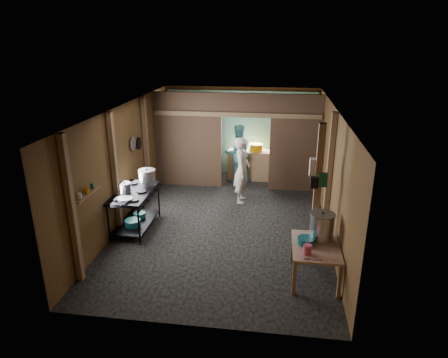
# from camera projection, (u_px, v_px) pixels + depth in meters

# --- Properties ---
(floor) EXTENTS (4.50, 7.00, 0.00)m
(floor) POSITION_uv_depth(u_px,v_px,m) (225.00, 221.00, 9.05)
(floor) COLOR black
(floor) RESTS_ON ground
(ceiling) EXTENTS (4.50, 7.00, 0.00)m
(ceiling) POSITION_uv_depth(u_px,v_px,m) (225.00, 107.00, 8.16)
(ceiling) COLOR #504F4E
(ceiling) RESTS_ON ground
(wall_back) EXTENTS (4.50, 0.00, 2.60)m
(wall_back) POSITION_uv_depth(u_px,v_px,m) (241.00, 131.00, 11.87)
(wall_back) COLOR brown
(wall_back) RESTS_ON ground
(wall_front) EXTENTS (4.50, 0.00, 2.60)m
(wall_front) POSITION_uv_depth(u_px,v_px,m) (190.00, 248.00, 5.35)
(wall_front) COLOR brown
(wall_front) RESTS_ON ground
(wall_left) EXTENTS (0.00, 7.00, 2.60)m
(wall_left) POSITION_uv_depth(u_px,v_px,m) (126.00, 163.00, 8.90)
(wall_left) COLOR brown
(wall_left) RESTS_ON ground
(wall_right) EXTENTS (0.00, 7.00, 2.60)m
(wall_right) POSITION_uv_depth(u_px,v_px,m) (331.00, 172.00, 8.32)
(wall_right) COLOR brown
(wall_right) RESTS_ON ground
(partition_left) EXTENTS (1.85, 0.10, 2.60)m
(partition_left) POSITION_uv_depth(u_px,v_px,m) (188.00, 140.00, 10.83)
(partition_left) COLOR brown
(partition_left) RESTS_ON floor
(partition_right) EXTENTS (1.35, 0.10, 2.60)m
(partition_right) POSITION_uv_depth(u_px,v_px,m) (295.00, 144.00, 10.45)
(partition_right) COLOR brown
(partition_right) RESTS_ON floor
(partition_header) EXTENTS (1.30, 0.10, 0.60)m
(partition_header) POSITION_uv_depth(u_px,v_px,m) (246.00, 105.00, 10.28)
(partition_header) COLOR brown
(partition_header) RESTS_ON wall_back
(turquoise_panel) EXTENTS (4.40, 0.06, 2.50)m
(turquoise_panel) POSITION_uv_depth(u_px,v_px,m) (241.00, 133.00, 11.83)
(turquoise_panel) COLOR #7DC7C3
(turquoise_panel) RESTS_ON wall_back
(back_counter) EXTENTS (1.20, 0.50, 0.85)m
(back_counter) POSITION_uv_depth(u_px,v_px,m) (249.00, 165.00, 11.61)
(back_counter) COLOR #7D6447
(back_counter) RESTS_ON floor
(wall_clock) EXTENTS (0.20, 0.03, 0.20)m
(wall_clock) POSITION_uv_depth(u_px,v_px,m) (249.00, 112.00, 11.54)
(wall_clock) COLOR silver
(wall_clock) RESTS_ON wall_back
(post_left_a) EXTENTS (0.10, 0.12, 2.60)m
(post_left_a) POSITION_uv_depth(u_px,v_px,m) (72.00, 211.00, 6.47)
(post_left_a) COLOR #7D6447
(post_left_a) RESTS_ON floor
(post_left_b) EXTENTS (0.10, 0.12, 2.60)m
(post_left_b) POSITION_uv_depth(u_px,v_px,m) (115.00, 175.00, 8.14)
(post_left_b) COLOR #7D6447
(post_left_b) RESTS_ON floor
(post_left_c) EXTENTS (0.10, 0.12, 2.60)m
(post_left_c) POSITION_uv_depth(u_px,v_px,m) (146.00, 149.00, 10.01)
(post_left_c) COLOR #7D6447
(post_left_c) RESTS_ON floor
(post_right) EXTENTS (0.10, 0.12, 2.60)m
(post_right) POSITION_uv_depth(u_px,v_px,m) (329.00, 175.00, 8.14)
(post_right) COLOR #7D6447
(post_right) RESTS_ON floor
(post_free) EXTENTS (0.12, 0.12, 2.60)m
(post_free) POSITION_uv_depth(u_px,v_px,m) (317.00, 194.00, 7.16)
(post_free) COLOR #7D6447
(post_free) RESTS_ON floor
(cross_beam) EXTENTS (4.40, 0.12, 0.12)m
(cross_beam) POSITION_uv_depth(u_px,v_px,m) (236.00, 115.00, 10.35)
(cross_beam) COLOR #7D6447
(cross_beam) RESTS_ON wall_left
(pan_lid_big) EXTENTS (0.03, 0.34, 0.34)m
(pan_lid_big) POSITION_uv_depth(u_px,v_px,m) (133.00, 143.00, 9.15)
(pan_lid_big) COLOR slate
(pan_lid_big) RESTS_ON wall_left
(pan_lid_small) EXTENTS (0.03, 0.30, 0.30)m
(pan_lid_small) POSITION_uv_depth(u_px,v_px,m) (139.00, 143.00, 9.55)
(pan_lid_small) COLOR black
(pan_lid_small) RESTS_ON wall_left
(wall_shelf) EXTENTS (0.14, 0.80, 0.03)m
(wall_shelf) POSITION_uv_depth(u_px,v_px,m) (87.00, 194.00, 6.90)
(wall_shelf) COLOR #7D6447
(wall_shelf) RESTS_ON wall_left
(jar_white) EXTENTS (0.07, 0.07, 0.10)m
(jar_white) POSITION_uv_depth(u_px,v_px,m) (80.00, 196.00, 6.64)
(jar_white) COLOR silver
(jar_white) RESTS_ON wall_shelf
(jar_yellow) EXTENTS (0.08, 0.08, 0.10)m
(jar_yellow) POSITION_uv_depth(u_px,v_px,m) (86.00, 190.00, 6.87)
(jar_yellow) COLOR #C57B05
(jar_yellow) RESTS_ON wall_shelf
(jar_green) EXTENTS (0.06, 0.06, 0.10)m
(jar_green) POSITION_uv_depth(u_px,v_px,m) (92.00, 186.00, 7.08)
(jar_green) COLOR #144A2B
(jar_green) RESTS_ON wall_shelf
(bag_white) EXTENTS (0.22, 0.15, 0.32)m
(bag_white) POSITION_uv_depth(u_px,v_px,m) (316.00, 167.00, 7.08)
(bag_white) COLOR silver
(bag_white) RESTS_ON post_free
(bag_green) EXTENTS (0.16, 0.12, 0.24)m
(bag_green) POSITION_uv_depth(u_px,v_px,m) (323.00, 180.00, 6.99)
(bag_green) COLOR #144A2B
(bag_green) RESTS_ON post_free
(bag_black) EXTENTS (0.14, 0.10, 0.20)m
(bag_black) POSITION_uv_depth(u_px,v_px,m) (314.00, 182.00, 7.01)
(bag_black) COLOR black
(bag_black) RESTS_ON post_free
(gas_range) EXTENTS (0.76, 1.48, 0.87)m
(gas_range) POSITION_uv_depth(u_px,v_px,m) (135.00, 210.00, 8.56)
(gas_range) COLOR black
(gas_range) RESTS_ON floor
(prep_table) EXTENTS (0.79, 1.09, 0.64)m
(prep_table) POSITION_uv_depth(u_px,v_px,m) (315.00, 262.00, 6.82)
(prep_table) COLOR tan
(prep_table) RESTS_ON floor
(stove_pot_large) EXTENTS (0.39, 0.39, 0.38)m
(stove_pot_large) POSITION_uv_depth(u_px,v_px,m) (147.00, 178.00, 8.73)
(stove_pot_large) COLOR #B7B7C1
(stove_pot_large) RESTS_ON gas_range
(stove_pot_med) EXTENTS (0.34, 0.34, 0.23)m
(stove_pot_med) POSITION_uv_depth(u_px,v_px,m) (125.00, 188.00, 8.35)
(stove_pot_med) COLOR #B7B7C1
(stove_pot_med) RESTS_ON gas_range
(frying_pan) EXTENTS (0.44, 0.59, 0.07)m
(frying_pan) POSITION_uv_depth(u_px,v_px,m) (125.00, 199.00, 7.96)
(frying_pan) COLOR slate
(frying_pan) RESTS_ON gas_range
(blue_tub_front) EXTENTS (0.34, 0.34, 0.14)m
(blue_tub_front) POSITION_uv_depth(u_px,v_px,m) (133.00, 223.00, 8.43)
(blue_tub_front) COLOR #12545C
(blue_tub_front) RESTS_ON gas_range
(blue_tub_back) EXTENTS (0.27, 0.27, 0.11)m
(blue_tub_back) POSITION_uv_depth(u_px,v_px,m) (140.00, 215.00, 8.85)
(blue_tub_back) COLOR #12545C
(blue_tub_back) RESTS_ON gas_range
(stock_pot) EXTENTS (0.46, 0.46, 0.51)m
(stock_pot) POSITION_uv_depth(u_px,v_px,m) (322.00, 227.00, 6.85)
(stock_pot) COLOR #B7B7C1
(stock_pot) RESTS_ON prep_table
(wash_basin) EXTENTS (0.31, 0.31, 0.11)m
(wash_basin) POSITION_uv_depth(u_px,v_px,m) (306.00, 241.00, 6.76)
(wash_basin) COLOR #12545C
(wash_basin) RESTS_ON prep_table
(pink_bucket) EXTENTS (0.14, 0.14, 0.16)m
(pink_bucket) POSITION_uv_depth(u_px,v_px,m) (307.00, 249.00, 6.43)
(pink_bucket) COLOR #B5405E
(pink_bucket) RESTS_ON prep_table
(knife) EXTENTS (0.30, 0.04, 0.01)m
(knife) POSITION_uv_depth(u_px,v_px,m) (313.00, 259.00, 6.30)
(knife) COLOR #B7B7C1
(knife) RESTS_ON prep_table
(yellow_tub) EXTENTS (0.39, 0.39, 0.22)m
(yellow_tub) POSITION_uv_depth(u_px,v_px,m) (256.00, 147.00, 11.41)
(yellow_tub) COLOR #C57B05
(yellow_tub) RESTS_ON back_counter
(red_cup) EXTENTS (0.13, 0.13, 0.15)m
(red_cup) POSITION_uv_depth(u_px,v_px,m) (239.00, 148.00, 11.48)
(red_cup) COLOR #AE1F15
(red_cup) RESTS_ON back_counter
(cook) EXTENTS (0.41, 0.61, 1.68)m
(cook) POSITION_uv_depth(u_px,v_px,m) (242.00, 170.00, 9.86)
(cook) COLOR silver
(cook) RESTS_ON floor
(worker_back) EXTENTS (0.99, 0.88, 1.68)m
(worker_back) POSITION_uv_depth(u_px,v_px,m) (238.00, 153.00, 11.28)
(worker_back) COLOR teal
(worker_back) RESTS_ON floor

